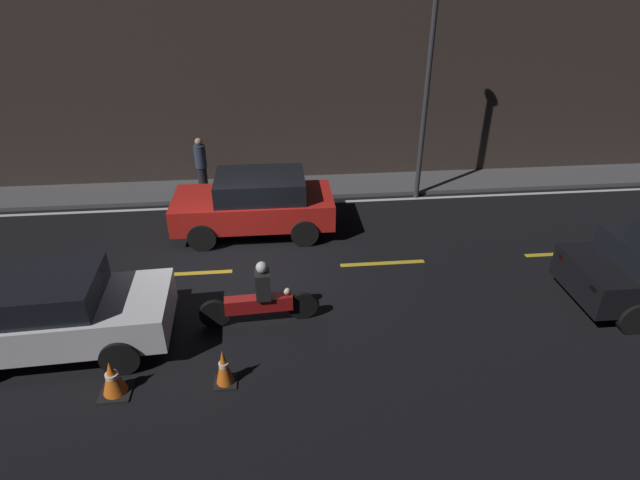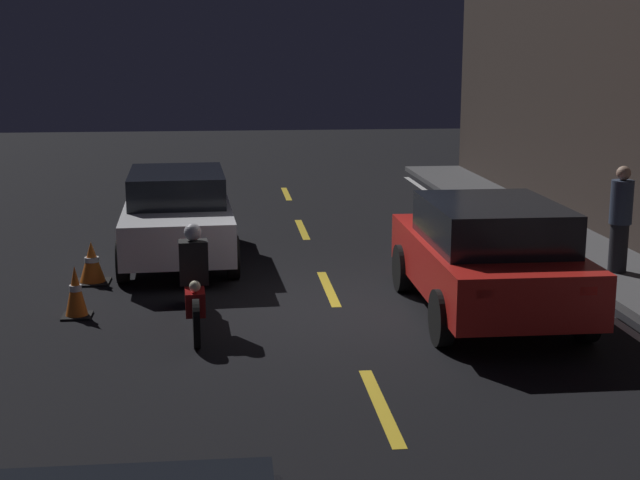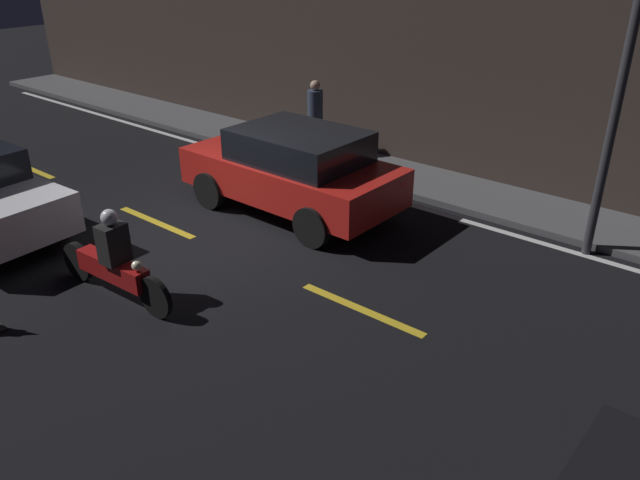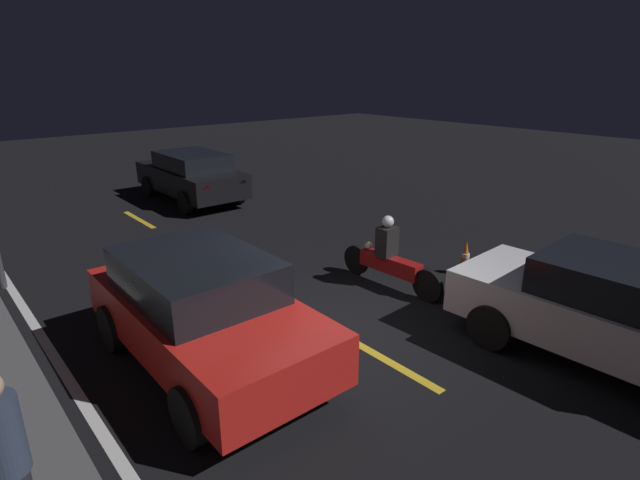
% 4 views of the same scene
% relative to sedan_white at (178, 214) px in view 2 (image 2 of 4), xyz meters
% --- Properties ---
extents(ground_plane, '(56.00, 56.00, 0.00)m').
position_rel_sedan_white_xyz_m(ground_plane, '(3.05, 2.30, -0.80)').
color(ground_plane, black).
extents(lane_dash_a, '(2.00, 0.14, 0.01)m').
position_rel_sedan_white_xyz_m(lane_dash_a, '(-6.95, 2.30, -0.80)').
color(lane_dash_a, gold).
rests_on(lane_dash_a, ground).
extents(lane_dash_b, '(2.00, 0.14, 0.01)m').
position_rel_sedan_white_xyz_m(lane_dash_b, '(-2.45, 2.30, -0.80)').
color(lane_dash_b, gold).
rests_on(lane_dash_b, ground).
extents(lane_dash_c, '(2.00, 0.14, 0.01)m').
position_rel_sedan_white_xyz_m(lane_dash_c, '(2.05, 2.30, -0.80)').
color(lane_dash_c, gold).
rests_on(lane_dash_c, ground).
extents(lane_dash_d, '(2.00, 0.14, 0.01)m').
position_rel_sedan_white_xyz_m(lane_dash_d, '(6.55, 2.30, -0.80)').
color(lane_dash_d, gold).
rests_on(lane_dash_d, ground).
extents(lane_solid_kerb, '(25.20, 0.14, 0.01)m').
position_rel_sedan_white_xyz_m(lane_solid_kerb, '(3.05, 5.85, -0.80)').
color(lane_solid_kerb, silver).
rests_on(lane_solid_kerb, ground).
extents(sedan_white, '(4.20, 2.00, 1.50)m').
position_rel_sedan_white_xyz_m(sedan_white, '(0.00, 0.00, 0.00)').
color(sedan_white, silver).
rests_on(sedan_white, ground).
extents(taxi_red, '(4.05, 1.98, 1.55)m').
position_rel_sedan_white_xyz_m(taxi_red, '(3.61, 4.24, 0.03)').
color(taxi_red, red).
rests_on(taxi_red, ground).
extents(motorcycle, '(2.29, 0.37, 1.36)m').
position_rel_sedan_white_xyz_m(motorcycle, '(3.71, 0.38, -0.25)').
color(motorcycle, black).
rests_on(motorcycle, ground).
extents(traffic_cone_near, '(0.50, 0.50, 0.65)m').
position_rel_sedan_white_xyz_m(traffic_cone_near, '(1.36, -1.24, -0.49)').
color(traffic_cone_near, black).
rests_on(traffic_cone_near, ground).
extents(traffic_cone_mid, '(0.38, 0.38, 0.70)m').
position_rel_sedan_white_xyz_m(traffic_cone_mid, '(3.13, -1.20, -0.46)').
color(traffic_cone_mid, black).
rests_on(traffic_cone_mid, ground).
extents(pedestrian, '(0.34, 0.34, 1.64)m').
position_rel_sedan_white_xyz_m(pedestrian, '(1.98, 6.80, 0.15)').
color(pedestrian, black).
rests_on(pedestrian, raised_curb).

